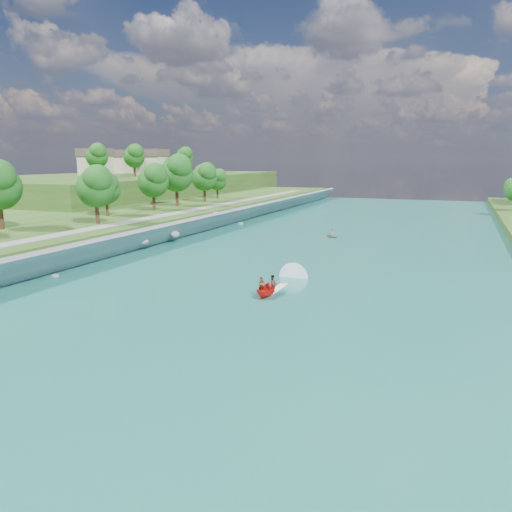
% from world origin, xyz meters
% --- Properties ---
extents(ground, '(260.00, 260.00, 0.00)m').
position_xyz_m(ground, '(0.00, 0.00, 0.00)').
color(ground, '#2D5119').
rests_on(ground, ground).
extents(river_water, '(55.00, 240.00, 0.10)m').
position_xyz_m(river_water, '(0.00, 20.00, 0.05)').
color(river_water, '#1B6762').
rests_on(river_water, ground).
extents(berm_west, '(45.00, 240.00, 3.50)m').
position_xyz_m(berm_west, '(-50.00, 20.00, 1.75)').
color(berm_west, '#2D5119').
rests_on(berm_west, ground).
extents(ridge_west, '(60.00, 120.00, 9.00)m').
position_xyz_m(ridge_west, '(-82.50, 95.00, 4.50)').
color(ridge_west, '#2D5119').
rests_on(ridge_west, ground).
extents(riprap_bank, '(3.97, 236.00, 4.07)m').
position_xyz_m(riprap_bank, '(-25.86, 19.38, 1.81)').
color(riprap_bank, slate).
rests_on(riprap_bank, ground).
extents(riverside_path, '(3.00, 200.00, 0.10)m').
position_xyz_m(riverside_path, '(-32.50, 20.00, 3.55)').
color(riverside_path, gray).
rests_on(riverside_path, berm_west).
extents(ridge_houses, '(29.50, 29.50, 8.40)m').
position_xyz_m(ridge_houses, '(-88.67, 100.00, 13.31)').
color(ridge_houses, beige).
rests_on(ridge_houses, ridge_west).
extents(trees_ridge, '(20.09, 40.98, 10.93)m').
position_xyz_m(trees_ridge, '(-72.49, 86.70, 14.28)').
color(trees_ridge, '#144C14').
rests_on(trees_ridge, ridge_west).
extents(motorboat, '(3.60, 18.66, 2.15)m').
position_xyz_m(motorboat, '(1.45, 5.25, 0.72)').
color(motorboat, red).
rests_on(motorboat, river_water).
extents(raft, '(3.79, 3.93, 1.50)m').
position_xyz_m(raft, '(-1.80, 44.77, 0.46)').
color(raft, gray).
rests_on(raft, river_water).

